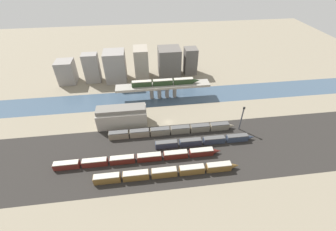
# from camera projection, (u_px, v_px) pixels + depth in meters

# --- Properties ---
(ground_plane) EXTENTS (400.00, 400.00, 0.00)m
(ground_plane) POSITION_uv_depth(u_px,v_px,m) (168.00, 122.00, 131.43)
(ground_plane) COLOR gray
(railbed_yard) EXTENTS (280.00, 42.00, 0.01)m
(railbed_yard) POSITION_uv_depth(u_px,v_px,m) (174.00, 152.00, 112.65)
(railbed_yard) COLOR #282623
(railbed_yard) RESTS_ON ground
(river_water) EXTENTS (320.00, 20.52, 0.01)m
(river_water) POSITION_uv_depth(u_px,v_px,m) (163.00, 97.00, 152.12)
(river_water) COLOR #3D5166
(river_water) RESTS_ON ground
(bridge) EXTENTS (61.41, 8.08, 9.93)m
(bridge) POSITION_uv_depth(u_px,v_px,m) (163.00, 87.00, 147.15)
(bridge) COLOR gray
(bridge) RESTS_ON ground
(train_on_bridge) EXTENTS (44.48, 3.00, 3.67)m
(train_on_bridge) POSITION_uv_depth(u_px,v_px,m) (165.00, 82.00, 145.07)
(train_on_bridge) COLOR #23381E
(train_on_bridge) RESTS_ON bridge
(train_yard_near) EXTENTS (65.86, 3.10, 4.00)m
(train_yard_near) POSITION_uv_depth(u_px,v_px,m) (167.00, 172.00, 100.54)
(train_yard_near) COLOR brown
(train_yard_near) RESTS_ON ground
(train_yard_mid) EXTENTS (79.83, 3.03, 3.58)m
(train_yard_mid) POSITION_uv_depth(u_px,v_px,m) (139.00, 158.00, 107.35)
(train_yard_mid) COLOR #5B1E19
(train_yard_mid) RESTS_ON ground
(train_yard_far) EXTENTS (52.90, 2.81, 3.67)m
(train_yard_far) POSITION_uv_depth(u_px,v_px,m) (205.00, 141.00, 116.55)
(train_yard_far) COLOR #2D384C
(train_yard_far) RESTS_ON ground
(train_yard_outer) EXTENTS (69.63, 3.13, 4.08)m
(train_yard_outer) POSITION_uv_depth(u_px,v_px,m) (172.00, 130.00, 122.73)
(train_yard_outer) COLOR gray
(train_yard_outer) RESTS_ON ground
(warehouse_building) EXTENTS (27.68, 10.35, 11.66)m
(warehouse_building) POSITION_uv_depth(u_px,v_px,m) (122.00, 116.00, 126.79)
(warehouse_building) COLOR #9E998E
(warehouse_building) RESTS_ON ground
(signal_tower) EXTENTS (1.00, 0.73, 15.20)m
(signal_tower) POSITION_uv_depth(u_px,v_px,m) (242.00, 118.00, 121.86)
(signal_tower) COLOR #4C4C51
(signal_tower) RESTS_ON ground
(city_block_far_left) EXTENTS (12.02, 12.10, 16.83)m
(city_block_far_left) POSITION_uv_depth(u_px,v_px,m) (66.00, 72.00, 163.60)
(city_block_far_left) COLOR gray
(city_block_far_left) RESTS_ON ground
(city_block_left) EXTENTS (10.80, 8.07, 21.33)m
(city_block_left) POSITION_uv_depth(u_px,v_px,m) (92.00, 68.00, 163.49)
(city_block_left) COLOR gray
(city_block_left) RESTS_ON ground
(city_block_center) EXTENTS (14.87, 14.84, 22.39)m
(city_block_center) POSITION_uv_depth(u_px,v_px,m) (115.00, 66.00, 164.54)
(city_block_center) COLOR gray
(city_block_center) RESTS_ON ground
(city_block_right) EXTENTS (10.16, 15.01, 23.19)m
(city_block_right) POSITION_uv_depth(u_px,v_px,m) (141.00, 63.00, 167.95)
(city_block_right) COLOR gray
(city_block_right) RESTS_ON ground
(city_block_far_right) EXTENTS (16.33, 15.62, 21.59)m
(city_block_far_right) POSITION_uv_depth(u_px,v_px,m) (169.00, 62.00, 171.41)
(city_block_far_right) COLOR #605B56
(city_block_far_right) RESTS_ON ground
(city_block_tall) EXTENTS (9.47, 10.22, 20.17)m
(city_block_tall) POSITION_uv_depth(u_px,v_px,m) (190.00, 61.00, 174.70)
(city_block_tall) COLOR #605B56
(city_block_tall) RESTS_ON ground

